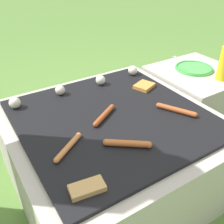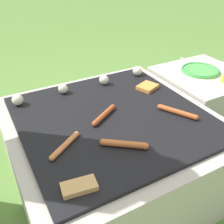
% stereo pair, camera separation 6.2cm
% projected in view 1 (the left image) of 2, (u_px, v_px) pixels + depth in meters
% --- Properties ---
extents(ground_plane, '(14.00, 14.00, 0.00)m').
position_uv_depth(ground_plane, '(112.00, 180.00, 1.46)').
color(ground_plane, '#567F38').
extents(grill, '(0.95, 0.95, 0.43)m').
position_uv_depth(grill, '(112.00, 151.00, 1.35)').
color(grill, '#B2AA9E').
rests_on(grill, ground_plane).
extents(side_ledge, '(0.51, 0.52, 0.43)m').
position_uv_depth(side_ledge, '(193.00, 100.00, 1.79)').
color(side_ledge, '#B2AA9E').
rests_on(side_ledge, ground_plane).
extents(sausage_front_center, '(0.17, 0.11, 0.02)m').
position_uv_depth(sausage_front_center, '(104.00, 115.00, 1.21)').
color(sausage_front_center, '#93421E').
rests_on(sausage_front_center, grill).
extents(sausage_front_right, '(0.11, 0.18, 0.03)m').
position_uv_depth(sausage_front_right, '(176.00, 110.00, 1.25)').
color(sausage_front_right, '#A34C23').
rests_on(sausage_front_right, grill).
extents(sausage_back_center, '(0.16, 0.13, 0.03)m').
position_uv_depth(sausage_back_center, '(128.00, 143.00, 1.04)').
color(sausage_back_center, '#B7602D').
rests_on(sausage_back_center, grill).
extents(sausage_mid_left, '(0.16, 0.12, 0.02)m').
position_uv_depth(sausage_mid_left, '(68.00, 147.00, 1.02)').
color(sausage_mid_left, '#C6753D').
rests_on(sausage_mid_left, grill).
extents(bread_slice_left, '(0.12, 0.08, 0.02)m').
position_uv_depth(bread_slice_left, '(87.00, 188.00, 0.85)').
color(bread_slice_left, tan).
rests_on(bread_slice_left, grill).
extents(bread_slice_right, '(0.13, 0.12, 0.02)m').
position_uv_depth(bread_slice_right, '(144.00, 86.00, 1.47)').
color(bread_slice_right, '#D18438').
rests_on(bread_slice_right, grill).
extents(mushroom_row, '(0.78, 0.07, 0.06)m').
position_uv_depth(mushroom_row, '(82.00, 84.00, 1.45)').
color(mushroom_row, beige).
rests_on(mushroom_row, grill).
extents(plate_colorful, '(0.24, 0.24, 0.02)m').
position_uv_depth(plate_colorful, '(194.00, 68.00, 1.69)').
color(plate_colorful, '#4CB24C').
rests_on(plate_colorful, side_ledge).
extents(fork_utensil, '(0.06, 0.18, 0.01)m').
position_uv_depth(fork_utensil, '(183.00, 59.00, 1.84)').
color(fork_utensil, silver).
rests_on(fork_utensil, side_ledge).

